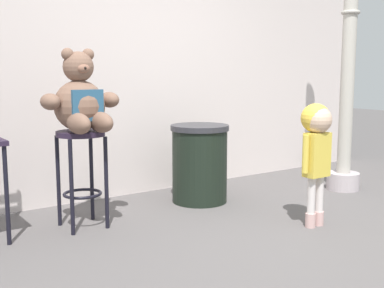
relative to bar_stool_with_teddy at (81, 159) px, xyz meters
name	(u,v)px	position (x,y,z in m)	size (l,w,h in m)	color
ground_plane	(276,249)	(0.92, -1.25, -0.55)	(24.00, 24.00, 0.00)	#585453
building_wall	(130,31)	(0.92, 0.88, 1.09)	(6.81, 0.30, 3.28)	beige
bar_stool_with_teddy	(81,159)	(0.00, 0.00, 0.00)	(0.38, 0.38, 0.78)	#271C2F
teddy_bear	(81,102)	(0.00, -0.03, 0.46)	(0.62, 0.55, 0.64)	brown
child_walking	(317,138)	(1.53, -1.05, 0.17)	(0.31, 0.25, 0.99)	#CDA29C
trash_bin	(200,163)	(1.22, 0.10, -0.18)	(0.55, 0.55, 0.74)	black
lamppost	(348,67)	(2.76, -0.38, 0.73)	(0.34, 0.34, 3.18)	#B0A3A7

